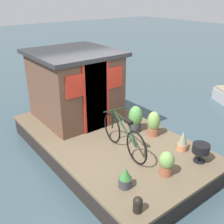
% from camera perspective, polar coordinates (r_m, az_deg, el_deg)
% --- Properties ---
extents(ground_plane, '(60.00, 60.00, 0.00)m').
position_cam_1_polar(ground_plane, '(6.61, -1.07, -8.93)').
color(ground_plane, '#384C54').
extents(houseboat_deck, '(4.98, 2.80, 0.50)m').
position_cam_1_polar(houseboat_deck, '(6.48, -1.09, -7.08)').
color(houseboat_deck, brown).
rests_on(houseboat_deck, ground_plane).
extents(houseboat_cabin, '(2.11, 2.06, 1.81)m').
position_cam_1_polar(houseboat_cabin, '(7.05, -7.89, 5.75)').
color(houseboat_cabin, brown).
rests_on(houseboat_cabin, houseboat_deck).
extents(bicycle, '(1.64, 0.50, 0.83)m').
position_cam_1_polar(bicycle, '(5.59, 2.49, -5.08)').
color(bicycle, black).
rests_on(bicycle, houseboat_deck).
extents(potted_plant_thyme, '(0.30, 0.30, 0.61)m').
position_cam_1_polar(potted_plant_thyme, '(6.35, 8.93, -2.49)').
color(potted_plant_thyme, '#935138').
rests_on(potted_plant_thyme, houseboat_deck).
extents(potted_plant_rosemary, '(0.29, 0.29, 0.49)m').
position_cam_1_polar(potted_plant_rosemary, '(5.09, 11.66, -10.67)').
color(potted_plant_rosemary, '#935138').
rests_on(potted_plant_rosemary, houseboat_deck).
extents(potted_plant_mint, '(0.24, 0.24, 0.40)m').
position_cam_1_polar(potted_plant_mint, '(4.75, 2.85, -13.94)').
color(potted_plant_mint, '#38383D').
rests_on(potted_plant_mint, houseboat_deck).
extents(potted_plant_geranium, '(0.34, 0.34, 0.65)m').
position_cam_1_polar(potted_plant_geranium, '(6.48, 5.06, -1.38)').
color(potted_plant_geranium, '#38383D').
rests_on(potted_plant_geranium, houseboat_deck).
extents(potted_plant_ivy, '(0.22, 0.22, 0.47)m').
position_cam_1_polar(potted_plant_ivy, '(5.91, 14.95, -6.05)').
color(potted_plant_ivy, '#C6754C').
rests_on(potted_plant_ivy, houseboat_deck).
extents(charcoal_grill, '(0.35, 0.35, 0.39)m').
position_cam_1_polar(charcoal_grill, '(5.61, 18.57, -7.57)').
color(charcoal_grill, black).
rests_on(charcoal_grill, houseboat_deck).
extents(mooring_bollard, '(0.16, 0.16, 0.28)m').
position_cam_1_polar(mooring_bollard, '(4.35, 5.56, -19.09)').
color(mooring_bollard, black).
rests_on(mooring_bollard, houseboat_deck).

